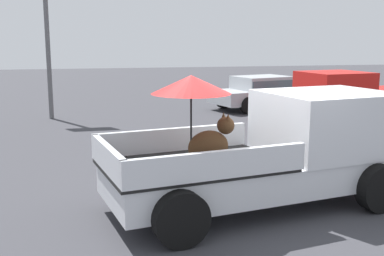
# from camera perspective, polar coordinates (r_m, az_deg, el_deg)

# --- Properties ---
(ground_plane) EXTENTS (80.00, 80.00, 0.00)m
(ground_plane) POSITION_cam_1_polar(r_m,az_deg,el_deg) (8.25, 7.61, -9.33)
(ground_plane) COLOR #38383D
(pickup_truck_main) EXTENTS (5.30, 2.95, 2.27)m
(pickup_truck_main) POSITION_cam_1_polar(r_m,az_deg,el_deg) (8.19, 10.41, -2.47)
(pickup_truck_main) COLOR black
(pickup_truck_main) RESTS_ON ground
(pickup_truck_red) EXTENTS (5.00, 2.67, 1.80)m
(pickup_truck_red) POSITION_cam_1_polar(r_m,az_deg,el_deg) (16.21, 19.44, 3.20)
(pickup_truck_red) COLOR black
(pickup_truck_red) RESTS_ON ground
(parked_sedan_near) EXTENTS (4.62, 2.87, 1.33)m
(parked_sedan_near) POSITION_cam_1_polar(r_m,az_deg,el_deg) (19.54, 8.47, 4.47)
(parked_sedan_near) COLOR black
(parked_sedan_near) RESTS_ON ground
(motel_sign) EXTENTS (1.40, 0.16, 5.07)m
(motel_sign) POSITION_cam_1_polar(r_m,az_deg,el_deg) (17.51, -17.13, 12.70)
(motel_sign) COLOR #59595B
(motel_sign) RESTS_ON ground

